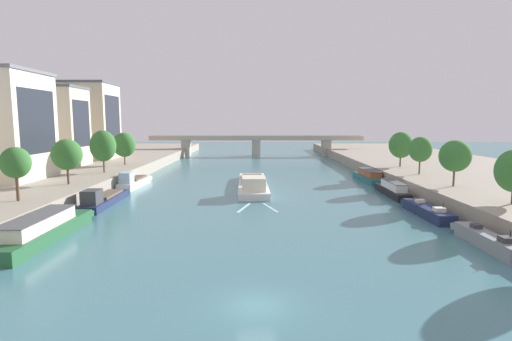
% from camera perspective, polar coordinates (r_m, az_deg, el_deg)
% --- Properties ---
extents(ground_plane, '(400.00, 400.00, 0.00)m').
position_cam_1_polar(ground_plane, '(26.99, 0.06, -18.79)').
color(ground_plane, '#42757F').
extents(quay_left, '(36.00, 170.00, 2.47)m').
position_cam_1_polar(quay_left, '(90.15, -27.52, -0.40)').
color(quay_left, gray).
rests_on(quay_left, ground).
extents(quay_right, '(36.00, 170.00, 2.47)m').
position_cam_1_polar(quay_right, '(90.19, 27.50, -0.39)').
color(quay_right, gray).
rests_on(quay_right, ground).
extents(barge_midriver, '(5.54, 24.72, 3.12)m').
position_cam_1_polar(barge_midriver, '(69.02, -0.48, -1.93)').
color(barge_midriver, silver).
rests_on(barge_midriver, ground).
extents(wake_behind_barge, '(5.60, 5.96, 0.03)m').
position_cam_1_polar(wake_behind_barge, '(54.49, 0.11, -5.35)').
color(wake_behind_barge, silver).
rests_on(wake_behind_barge, ground).
extents(moored_boat_left_gap_after, '(3.39, 16.59, 2.69)m').
position_cam_1_polar(moored_boat_left_gap_after, '(45.15, -28.29, -7.40)').
color(moored_boat_left_gap_after, '#235633').
rests_on(moored_boat_left_gap_after, ground).
extents(moored_boat_left_second, '(2.99, 14.38, 2.88)m').
position_cam_1_polar(moored_boat_left_second, '(59.94, -21.04, -3.86)').
color(moored_boat_left_second, '#1E284C').
rests_on(moored_boat_left_second, ground).
extents(moored_boat_left_near, '(3.00, 12.58, 3.09)m').
position_cam_1_polar(moored_boat_left_near, '(74.58, -17.10, -1.55)').
color(moored_boat_left_near, silver).
rests_on(moored_boat_left_near, ground).
extents(moored_boat_right_far, '(1.77, 10.16, 2.46)m').
position_cam_1_polar(moored_boat_right_far, '(43.59, 30.05, -8.57)').
color(moored_boat_right_far, gray).
rests_on(moored_boat_right_far, ground).
extents(moored_boat_right_near, '(2.45, 11.39, 2.39)m').
position_cam_1_polar(moored_boat_right_near, '(54.15, 23.22, -5.30)').
color(moored_boat_right_near, '#1E284C').
rests_on(moored_boat_right_near, ground).
extents(moored_boat_right_lone, '(2.27, 12.67, 2.36)m').
position_cam_1_polar(moored_boat_right_lone, '(66.71, 18.89, -2.57)').
color(moored_boat_right_lone, black).
rests_on(moored_boat_right_lone, ground).
extents(moored_boat_right_downstream, '(3.00, 13.38, 2.40)m').
position_cam_1_polar(moored_boat_right_downstream, '(80.87, 15.78, -0.80)').
color(moored_boat_right_downstream, '#23666B').
rests_on(moored_boat_right_downstream, ground).
extents(tree_left_second, '(3.35, 3.35, 6.34)m').
position_cam_1_polar(tree_left_second, '(53.81, -31.21, 0.94)').
color(tree_left_second, brown).
rests_on(tree_left_second, quay_left).
extents(tree_left_distant, '(4.33, 4.33, 6.68)m').
position_cam_1_polar(tree_left_distant, '(64.66, -25.49, 2.07)').
color(tree_left_distant, brown).
rests_on(tree_left_distant, quay_left).
extents(tree_left_by_lamp, '(4.56, 4.56, 7.63)m').
position_cam_1_polar(tree_left_by_lamp, '(76.90, -21.09, 3.30)').
color(tree_left_by_lamp, brown).
rests_on(tree_left_by_lamp, quay_left).
extents(tree_left_midway, '(4.73, 4.73, 6.86)m').
position_cam_1_polar(tree_left_midway, '(88.82, -18.39, 3.52)').
color(tree_left_midway, brown).
rests_on(tree_left_midway, quay_left).
extents(tree_right_third, '(4.34, 4.34, 6.62)m').
position_cam_1_polar(tree_right_third, '(63.14, 26.59, 1.87)').
color(tree_right_third, brown).
rests_on(tree_right_third, quay_right).
extents(tree_right_second, '(3.94, 3.94, 6.57)m').
position_cam_1_polar(tree_right_second, '(75.02, 22.44, 2.81)').
color(tree_right_second, brown).
rests_on(tree_right_second, quay_right).
extents(tree_right_nearest, '(4.80, 4.80, 7.08)m').
position_cam_1_polar(tree_right_nearest, '(86.05, 20.01, 3.45)').
color(tree_right_nearest, brown).
rests_on(tree_right_nearest, quay_right).
extents(building_left_middle, '(11.59, 9.79, 16.36)m').
position_cam_1_polar(building_left_middle, '(92.63, -26.91, 5.68)').
color(building_left_middle, beige).
rests_on(building_left_middle, quay_left).
extents(building_left_tall, '(13.41, 12.32, 18.58)m').
position_cam_1_polar(building_left_tall, '(106.89, -23.14, 6.57)').
color(building_left_tall, beige).
rests_on(building_left_tall, quay_left).
extents(bridge_far, '(71.29, 4.40, 6.79)m').
position_cam_1_polar(bridge_far, '(134.43, -0.01, 4.01)').
color(bridge_far, '#ADA899').
rests_on(bridge_far, ground).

